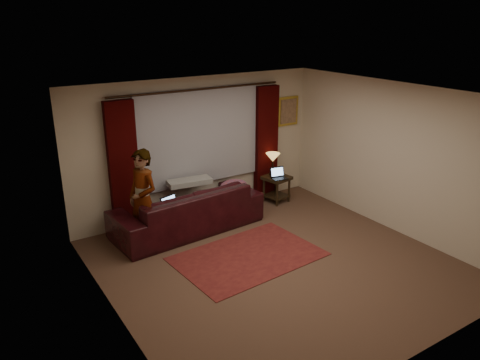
% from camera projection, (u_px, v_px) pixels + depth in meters
% --- Properties ---
extents(floor, '(5.00, 5.00, 0.01)m').
position_uv_depth(floor, '(277.00, 264.00, 7.24)').
color(floor, brown).
rests_on(floor, ground).
extents(ceiling, '(5.00, 5.00, 0.02)m').
position_uv_depth(ceiling, '(282.00, 96.00, 6.36)').
color(ceiling, silver).
rests_on(ceiling, ground).
extents(wall_back, '(5.00, 0.02, 2.60)m').
position_uv_depth(wall_back, '(198.00, 146.00, 8.78)').
color(wall_back, beige).
rests_on(wall_back, ground).
extents(wall_front, '(5.00, 0.02, 2.60)m').
position_uv_depth(wall_front, '(426.00, 256.00, 4.82)').
color(wall_front, beige).
rests_on(wall_front, ground).
extents(wall_left, '(0.02, 5.00, 2.60)m').
position_uv_depth(wall_left, '(110.00, 225.00, 5.52)').
color(wall_left, beige).
rests_on(wall_left, ground).
extents(wall_right, '(0.02, 5.00, 2.60)m').
position_uv_depth(wall_right, '(394.00, 158.00, 8.08)').
color(wall_right, beige).
rests_on(wall_right, ground).
extents(sheer_curtain, '(2.50, 0.05, 1.80)m').
position_uv_depth(sheer_curtain, '(199.00, 137.00, 8.66)').
color(sheer_curtain, '#A0A0A8').
rests_on(sheer_curtain, wall_back).
extents(drape_left, '(0.50, 0.14, 2.30)m').
position_uv_depth(drape_left, '(123.00, 167.00, 7.97)').
color(drape_left, black).
rests_on(drape_left, floor).
extents(drape_right, '(0.50, 0.14, 2.30)m').
position_uv_depth(drape_right, '(266.00, 143.00, 9.50)').
color(drape_right, black).
rests_on(drape_right, floor).
extents(curtain_rod, '(0.04, 0.04, 3.40)m').
position_uv_depth(curtain_rod, '(199.00, 89.00, 8.33)').
color(curtain_rod, black).
rests_on(curtain_rod, wall_back).
extents(picture_frame, '(0.50, 0.04, 0.60)m').
position_uv_depth(picture_frame, '(288.00, 111.00, 9.68)').
color(picture_frame, gold).
rests_on(picture_frame, wall_back).
extents(sofa, '(2.74, 1.35, 1.07)m').
position_uv_depth(sofa, '(187.00, 202.00, 8.22)').
color(sofa, black).
rests_on(sofa, floor).
extents(throw_blanket, '(0.83, 0.42, 0.09)m').
position_uv_depth(throw_blanket, '(189.00, 167.00, 8.36)').
color(throw_blanket, gray).
rests_on(throw_blanket, sofa).
extents(clothing_pile, '(0.54, 0.42, 0.22)m').
position_uv_depth(clothing_pile, '(234.00, 186.00, 8.62)').
color(clothing_pile, '#794056').
rests_on(clothing_pile, sofa).
extents(laptop_sofa, '(0.41, 0.43, 0.24)m').
position_uv_depth(laptop_sofa, '(174.00, 204.00, 7.79)').
color(laptop_sofa, black).
rests_on(laptop_sofa, sofa).
extents(area_rug, '(2.35, 1.66, 0.01)m').
position_uv_depth(area_rug, '(248.00, 256.00, 7.45)').
color(area_rug, maroon).
rests_on(area_rug, floor).
extents(end_table, '(0.55, 0.55, 0.55)m').
position_uv_depth(end_table, '(276.00, 189.00, 9.55)').
color(end_table, black).
rests_on(end_table, floor).
extents(tiffany_lamp, '(0.34, 0.34, 0.46)m').
position_uv_depth(tiffany_lamp, '(273.00, 164.00, 9.47)').
color(tiffany_lamp, olive).
rests_on(tiffany_lamp, end_table).
extents(laptop_table, '(0.34, 0.36, 0.22)m').
position_uv_depth(laptop_table, '(280.00, 174.00, 9.29)').
color(laptop_table, black).
rests_on(laptop_table, end_table).
extents(person, '(0.60, 0.60, 1.66)m').
position_uv_depth(person, '(143.00, 199.00, 7.54)').
color(person, gray).
rests_on(person, floor).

